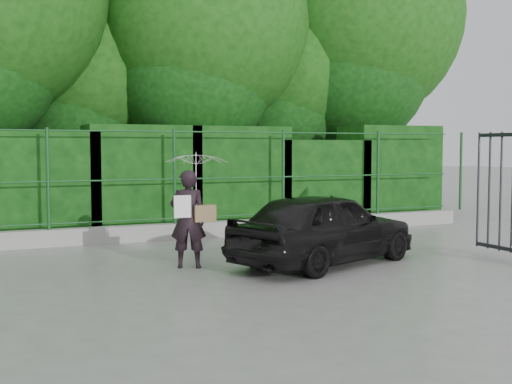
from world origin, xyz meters
name	(u,v)px	position (x,y,z in m)	size (l,w,h in m)	color
ground	(247,288)	(0.00, 0.00, 0.00)	(80.00, 80.00, 0.00)	gray
kerb	(154,232)	(0.00, 4.50, 0.15)	(14.00, 0.25, 0.30)	#9E9E99
fence	(165,177)	(0.22, 4.50, 1.20)	(14.13, 0.06, 1.80)	#184920
hedge	(147,182)	(0.12, 5.50, 1.05)	(14.20, 1.20, 2.26)	black
trees	(165,26)	(1.14, 7.74, 4.62)	(17.10, 6.15, 8.08)	black
woman	(194,191)	(-0.14, 1.63, 1.12)	(0.90, 0.91, 1.69)	black
car	(325,228)	(1.70, 1.04, 0.55)	(1.31, 3.25, 1.11)	black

